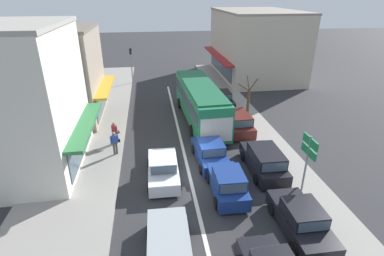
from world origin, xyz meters
The scene contains 21 objects.
ground_plane centered at (0.00, 0.00, 0.00)m, with size 140.00×140.00×0.00m, color #2D2D30.
lane_centre_line centered at (0.00, 4.00, 0.00)m, with size 0.20×28.00×0.01m, color silver.
sidewalk_left centered at (-6.80, 6.00, 0.07)m, with size 5.20×44.00×0.14m, color gray.
kerb_right centered at (6.20, 6.00, 0.06)m, with size 2.80×44.00×0.12m, color gray.
shopfront_corner_near centered at (-10.18, 1.78, 4.35)m, with size 8.22×7.97×8.71m.
shopfront_mid_block centered at (-10.18, 9.81, 3.84)m, with size 8.76×7.50×7.69m.
building_right_far centered at (11.48, 21.70, 4.04)m, with size 9.82×13.86×8.09m.
city_bus centered at (2.02, 7.56, 1.88)m, with size 3.07×10.95×3.23m.
sedan_behind_bus_near centered at (1.55, 0.73, 0.66)m, with size 2.03×4.27×1.47m.
hatchback_behind_bus_mid centered at (1.80, -2.79, 0.71)m, with size 1.88×3.73×1.54m.
sedan_queue_gap_filler centered at (-1.57, -0.72, 0.66)m, with size 1.95×4.23×1.47m.
wagon_queue_far_back centered at (-1.68, -6.93, 0.75)m, with size 2.02×4.54×1.58m.
parked_sedan_kerb_front centered at (4.45, -5.98, 0.66)m, with size 1.92×4.21×1.47m.
parked_wagon_kerb_second centered at (4.60, -0.84, 0.75)m, with size 1.99×4.53×1.58m.
parked_wagon_kerb_third centered at (4.57, 5.15, 0.75)m, with size 2.05×4.56×1.58m.
parked_sedan_kerb_rear centered at (4.72, 10.94, 0.66)m, with size 1.90×4.20×1.47m.
traffic_light_downstreet centered at (-4.08, 19.89, 2.85)m, with size 0.33×0.24×4.20m.
directional_road_sign centered at (5.78, -3.46, 2.70)m, with size 0.10×1.40×3.60m.
street_tree_right centered at (5.89, 6.59, 1.82)m, with size 1.63×1.65×3.89m.
pedestrian_with_handbag_near centered at (-4.74, 4.01, 1.07)m, with size 0.59×0.52×1.63m.
pedestrian_browsing_midblock centered at (-4.59, 2.40, 1.07)m, with size 0.62×0.48×1.63m.
Camera 1 is at (-2.03, -15.83, 10.21)m, focal length 28.00 mm.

